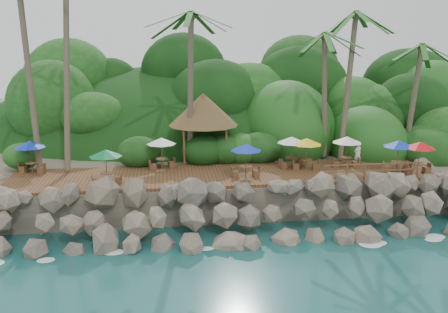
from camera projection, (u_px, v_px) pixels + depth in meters
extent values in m
plane|color=#19514F|center=(239.00, 249.00, 23.75)|extent=(140.00, 140.00, 0.00)
cube|color=gray|center=(209.00, 155.00, 38.92)|extent=(32.00, 25.20, 2.10)
ellipsoid|color=#143811|center=(202.00, 148.00, 46.40)|extent=(44.80, 28.00, 15.40)
cube|color=brown|center=(224.00, 175.00, 29.01)|extent=(26.00, 5.00, 0.20)
ellipsoid|color=white|center=(57.00, 256.00, 22.95)|extent=(1.20, 0.80, 0.06)
ellipsoid|color=white|center=(119.00, 253.00, 23.31)|extent=(1.20, 0.80, 0.06)
ellipsoid|color=white|center=(179.00, 250.00, 23.67)|extent=(1.20, 0.80, 0.06)
ellipsoid|color=white|center=(238.00, 246.00, 24.04)|extent=(1.20, 0.80, 0.06)
ellipsoid|color=white|center=(295.00, 243.00, 24.40)|extent=(1.20, 0.80, 0.06)
ellipsoid|color=white|center=(350.00, 240.00, 24.76)|extent=(1.20, 0.80, 0.06)
ellipsoid|color=white|center=(403.00, 238.00, 25.12)|extent=(1.20, 0.80, 0.06)
cylinder|color=brown|center=(29.00, 72.00, 28.50)|extent=(1.09, 1.88, 12.24)
cylinder|color=brown|center=(67.00, 64.00, 29.13)|extent=(0.66, 3.51, 12.89)
cylinder|color=brown|center=(191.00, 91.00, 30.12)|extent=(0.59, 1.36, 9.69)
ellipsoid|color=#23601E|center=(189.00, 13.00, 28.97)|extent=(6.00, 6.00, 2.40)
cylinder|color=brown|center=(324.00, 97.00, 31.97)|extent=(1.09, 1.09, 8.49)
ellipsoid|color=#23601E|center=(328.00, 33.00, 30.96)|extent=(6.00, 6.00, 2.40)
cylinder|color=brown|center=(348.00, 88.00, 31.43)|extent=(1.30, 1.24, 9.85)
ellipsoid|color=#23601E|center=(353.00, 11.00, 30.25)|extent=(6.00, 6.00, 2.40)
cylinder|color=brown|center=(413.00, 101.00, 32.73)|extent=(0.74, 0.94, 7.77)
ellipsoid|color=#23601E|center=(419.00, 44.00, 31.80)|extent=(6.00, 6.00, 2.40)
cylinder|color=brown|center=(184.00, 147.00, 30.78)|extent=(0.16, 0.16, 2.40)
cylinder|color=brown|center=(226.00, 146.00, 31.12)|extent=(0.16, 0.16, 2.40)
cylinder|color=brown|center=(183.00, 139.00, 33.48)|extent=(0.16, 0.16, 2.40)
cylinder|color=brown|center=(221.00, 138.00, 33.82)|extent=(0.16, 0.16, 2.40)
cone|color=brown|center=(203.00, 109.00, 31.75)|extent=(4.76, 4.76, 2.20)
cylinder|color=brown|center=(246.00, 172.00, 28.18)|extent=(0.07, 0.07, 0.67)
cylinder|color=brown|center=(246.00, 166.00, 28.10)|extent=(0.76, 0.76, 0.05)
cylinder|color=brown|center=(246.00, 161.00, 28.02)|extent=(0.05, 0.05, 1.98)
cone|color=#0D27AD|center=(246.00, 147.00, 27.82)|extent=(1.89, 1.89, 0.41)
cube|color=brown|center=(235.00, 174.00, 28.11)|extent=(0.39, 0.39, 0.41)
cube|color=brown|center=(256.00, 173.00, 28.31)|extent=(0.39, 0.39, 0.41)
cylinder|color=brown|center=(32.00, 168.00, 29.02)|extent=(0.07, 0.07, 0.67)
cylinder|color=brown|center=(32.00, 163.00, 28.94)|extent=(0.76, 0.76, 0.05)
cylinder|color=brown|center=(31.00, 158.00, 28.86)|extent=(0.05, 0.05, 1.98)
cone|color=#0C2BA5|center=(30.00, 144.00, 28.66)|extent=(1.89, 1.89, 0.41)
cube|color=brown|center=(23.00, 170.00, 29.15)|extent=(0.47, 0.47, 0.41)
cube|color=brown|center=(42.00, 170.00, 28.95)|extent=(0.47, 0.47, 0.41)
cylinder|color=brown|center=(107.00, 179.00, 26.77)|extent=(0.07, 0.07, 0.67)
cylinder|color=brown|center=(107.00, 173.00, 26.69)|extent=(0.76, 0.76, 0.05)
cylinder|color=brown|center=(106.00, 168.00, 26.62)|extent=(0.05, 0.05, 1.98)
cone|color=#0B6A35|center=(105.00, 153.00, 26.41)|extent=(1.89, 1.89, 0.41)
cube|color=brown|center=(96.00, 182.00, 26.64)|extent=(0.43, 0.43, 0.41)
cube|color=brown|center=(118.00, 180.00, 26.97)|extent=(0.43, 0.43, 0.41)
cylinder|color=brown|center=(162.00, 164.00, 29.99)|extent=(0.07, 0.07, 0.67)
cylinder|color=brown|center=(162.00, 159.00, 29.91)|extent=(0.76, 0.76, 0.05)
cylinder|color=brown|center=(162.00, 154.00, 29.83)|extent=(0.05, 0.05, 1.98)
cone|color=white|center=(161.00, 141.00, 29.63)|extent=(1.89, 1.89, 0.41)
cube|color=brown|center=(153.00, 167.00, 29.74)|extent=(0.48, 0.48, 0.41)
cube|color=brown|center=(171.00, 165.00, 30.30)|extent=(0.48, 0.48, 0.41)
cylinder|color=brown|center=(291.00, 163.00, 30.33)|extent=(0.07, 0.07, 0.67)
cylinder|color=brown|center=(291.00, 157.00, 30.24)|extent=(0.76, 0.76, 0.05)
cylinder|color=brown|center=(291.00, 153.00, 30.17)|extent=(0.05, 0.05, 1.98)
cone|color=white|center=(292.00, 140.00, 29.96)|extent=(1.89, 1.89, 0.41)
cube|color=brown|center=(283.00, 166.00, 30.06)|extent=(0.49, 0.49, 0.41)
cube|color=brown|center=(299.00, 163.00, 30.65)|extent=(0.49, 0.49, 0.41)
cylinder|color=brown|center=(397.00, 167.00, 29.20)|extent=(0.07, 0.07, 0.67)
cylinder|color=brown|center=(397.00, 162.00, 29.12)|extent=(0.76, 0.76, 0.05)
cylinder|color=brown|center=(398.00, 157.00, 29.04)|extent=(0.05, 0.05, 1.98)
cone|color=#0D2FB3|center=(399.00, 144.00, 28.84)|extent=(1.89, 1.89, 0.41)
cube|color=brown|center=(386.00, 169.00, 29.24)|extent=(0.43, 0.43, 0.41)
cube|color=brown|center=(407.00, 169.00, 29.22)|extent=(0.43, 0.43, 0.41)
cylinder|color=brown|center=(346.00, 162.00, 30.37)|extent=(0.07, 0.07, 0.67)
cylinder|color=brown|center=(346.00, 157.00, 30.29)|extent=(0.76, 0.76, 0.05)
cylinder|color=brown|center=(346.00, 153.00, 30.21)|extent=(0.05, 0.05, 1.98)
cone|color=white|center=(347.00, 140.00, 30.01)|extent=(1.89, 1.89, 0.41)
cube|color=brown|center=(336.00, 164.00, 30.44)|extent=(0.44, 0.44, 0.41)
cube|color=brown|center=(355.00, 164.00, 30.37)|extent=(0.44, 0.44, 0.41)
cylinder|color=brown|center=(417.00, 169.00, 28.79)|extent=(0.07, 0.07, 0.67)
cylinder|color=brown|center=(418.00, 164.00, 28.71)|extent=(0.76, 0.76, 0.05)
cylinder|color=brown|center=(418.00, 159.00, 28.63)|extent=(0.05, 0.05, 1.98)
cone|color=red|center=(420.00, 145.00, 28.43)|extent=(1.89, 1.89, 0.41)
cube|color=brown|center=(408.00, 172.00, 28.67)|extent=(0.42, 0.42, 0.41)
cube|color=brown|center=(426.00, 170.00, 28.97)|extent=(0.42, 0.42, 0.41)
cylinder|color=brown|center=(306.00, 165.00, 29.83)|extent=(0.07, 0.07, 0.67)
cylinder|color=brown|center=(306.00, 159.00, 29.75)|extent=(0.76, 0.76, 0.05)
cylinder|color=brown|center=(306.00, 155.00, 29.68)|extent=(0.05, 0.05, 1.98)
cone|color=yellow|center=(307.00, 141.00, 29.47)|extent=(1.89, 1.89, 0.41)
cube|color=brown|center=(296.00, 166.00, 29.88)|extent=(0.43, 0.43, 0.41)
cube|color=brown|center=(316.00, 167.00, 29.85)|extent=(0.43, 0.43, 0.41)
cylinder|color=brown|center=(329.00, 173.00, 27.31)|extent=(0.10, 0.10, 1.00)
cylinder|color=brown|center=(347.00, 172.00, 27.44)|extent=(0.10, 0.10, 1.00)
cylinder|color=brown|center=(365.00, 172.00, 27.58)|extent=(0.10, 0.10, 1.00)
cylinder|color=brown|center=(382.00, 171.00, 27.71)|extent=(0.10, 0.10, 1.00)
cylinder|color=brown|center=(400.00, 171.00, 27.84)|extent=(0.10, 0.10, 1.00)
cylinder|color=brown|center=(417.00, 170.00, 27.98)|extent=(0.10, 0.10, 1.00)
cube|color=brown|center=(374.00, 164.00, 27.54)|extent=(6.10, 0.06, 0.06)
cube|color=brown|center=(374.00, 171.00, 27.63)|extent=(6.10, 0.06, 0.06)
imported|color=white|center=(358.00, 154.00, 30.64)|extent=(0.66, 0.54, 1.57)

